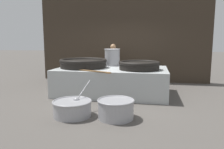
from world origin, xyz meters
TOP-DOWN VIEW (x-y plane):
  - ground_plane at (0.00, 0.00)m, footprint 60.00×60.00m
  - back_wall at (0.00, 2.35)m, footprint 6.86×0.24m
  - hearth_platform at (0.00, 0.00)m, footprint 3.35×1.94m
  - giant_wok_near at (-0.91, -0.05)m, footprint 1.48×1.48m
  - giant_wok_far at (0.85, -0.22)m, footprint 1.21×1.21m
  - stock_pot at (-0.12, 0.69)m, footprint 0.54×0.54m
  - stirring_paddle at (-0.42, -0.90)m, footprint 1.36×0.64m
  - cook at (-0.26, 1.52)m, footprint 0.43×0.61m
  - prep_bowl_vegetables at (-0.46, -2.22)m, footprint 0.86×1.08m
  - prep_bowl_meat at (0.50, -2.19)m, footprint 0.79×0.79m

SIDE VIEW (x-z plane):
  - ground_plane at x=0.00m, z-range 0.00..0.00m
  - prep_bowl_vegetables at x=-0.46m, z-range -0.16..0.55m
  - prep_bowl_meat at x=0.50m, z-range 0.02..0.43m
  - hearth_platform at x=0.00m, z-range 0.00..0.81m
  - cook at x=-0.26m, z-range 0.06..1.59m
  - stirring_paddle at x=-0.42m, z-range 0.81..0.85m
  - giant_wok_far at x=0.85m, z-range 0.82..1.06m
  - giant_wok_near at x=-0.91m, z-range 0.82..1.09m
  - stock_pot at x=-0.12m, z-range 0.82..1.39m
  - back_wall at x=0.00m, z-range 0.00..4.41m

